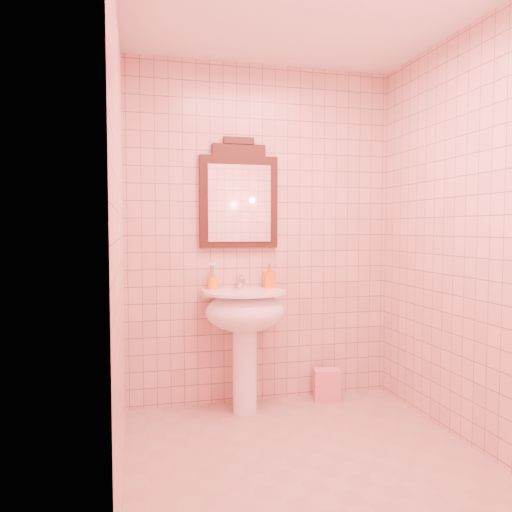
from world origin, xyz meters
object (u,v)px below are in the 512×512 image
object	(u,v)px
toothbrush_cup	(213,282)
towel	(327,385)
mirror	(239,197)
soap_dispenser	(269,276)
pedestal_sink	(245,320)

from	to	relation	value
toothbrush_cup	towel	distance (m)	1.17
mirror	toothbrush_cup	xyz separation A→B (m)	(-0.20, -0.04, -0.62)
soap_dispenser	mirror	bearing A→B (deg)	164.48
mirror	towel	world-z (taller)	mirror
soap_dispenser	towel	world-z (taller)	soap_dispenser
mirror	towel	xyz separation A→B (m)	(0.66, -0.10, -1.41)
pedestal_sink	soap_dispenser	world-z (taller)	soap_dispenser
towel	soap_dispenser	bearing A→B (deg)	174.30
pedestal_sink	mirror	world-z (taller)	mirror
pedestal_sink	toothbrush_cup	world-z (taller)	toothbrush_cup
mirror	towel	bearing A→B (deg)	-8.93
pedestal_sink	toothbrush_cup	distance (m)	0.36
pedestal_sink	mirror	distance (m)	0.89
pedestal_sink	towel	bearing A→B (deg)	8.53
toothbrush_cup	pedestal_sink	bearing A→B (deg)	-38.28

